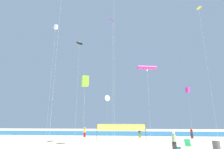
% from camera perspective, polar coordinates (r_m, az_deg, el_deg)
% --- Properties ---
extents(ocean_band, '(120.00, 20.00, 0.01)m').
position_cam_1_polar(ocean_band, '(45.21, 3.23, -18.20)').
color(ocean_band, '#1E6B99').
rests_on(ocean_band, ground).
extents(beachgoer_maroon_shirt, '(0.36, 0.36, 1.57)m').
position_cam_1_polar(beachgoer_maroon_shirt, '(31.88, 24.14, -16.68)').
color(beachgoer_maroon_shirt, '#2D2D33').
rests_on(beachgoer_maroon_shirt, ground).
extents(beachgoer_navy_shirt, '(0.43, 0.43, 1.87)m').
position_cam_1_polar(beachgoer_navy_shirt, '(31.32, 8.84, -17.53)').
color(beachgoer_navy_shirt, olive).
rests_on(beachgoer_navy_shirt, ground).
extents(beachgoer_mustard_shirt, '(0.37, 0.37, 1.63)m').
position_cam_1_polar(beachgoer_mustard_shirt, '(32.55, -8.75, -17.67)').
color(beachgoer_mustard_shirt, maroon).
rests_on(beachgoer_mustard_shirt, ground).
extents(beachgoer_sage_shirt, '(0.36, 0.36, 1.59)m').
position_cam_1_polar(beachgoer_sage_shirt, '(17.76, 19.22, -19.24)').
color(beachgoer_sage_shirt, '#2D2D33').
rests_on(beachgoer_sage_shirt, ground).
extents(folding_beach_chair, '(0.52, 0.65, 0.89)m').
position_cam_1_polar(folding_beach_chair, '(18.78, 23.16, -19.80)').
color(folding_beach_chair, '#1E8C4C').
rests_on(folding_beach_chair, ground).
extents(trash_barrel, '(0.59, 0.59, 0.88)m').
position_cam_1_polar(trash_barrel, '(18.28, 30.46, -19.21)').
color(trash_barrel, '#595960').
rests_on(trash_barrel, ground).
extents(volleyball_net, '(7.05, 0.88, 2.40)m').
position_cam_1_polar(volleyball_net, '(26.34, 2.76, -16.78)').
color(volleyball_net, '#4C4C51').
rests_on(volleyball_net, ground).
extents(beach_handbag, '(0.36, 0.18, 0.29)m').
position_cam_1_polar(beach_handbag, '(18.09, 20.51, -21.29)').
color(beach_handbag, '#19727A').
rests_on(beach_handbag, ground).
extents(kite_magenta_tube, '(2.40, 0.94, 9.22)m').
position_cam_1_polar(kite_magenta_tube, '(22.59, 11.17, 2.16)').
color(kite_magenta_tube, silver).
rests_on(kite_magenta_tube, ground).
extents(kite_lime_box, '(0.98, 0.98, 7.61)m').
position_cam_1_polar(kite_lime_box, '(20.94, -8.60, -2.14)').
color(kite_lime_box, silver).
rests_on(kite_lime_box, ground).
extents(kite_violet_diamond, '(0.69, 0.68, 20.14)m').
position_cam_1_polar(kite_violet_diamond, '(32.61, 0.15, 16.50)').
color(kite_violet_diamond, silver).
rests_on(kite_violet_diamond, ground).
extents(kite_yellow_diamond, '(0.74, 0.73, 17.66)m').
position_cam_1_polar(kite_yellow_diamond, '(28.21, 26.06, 17.99)').
color(kite_yellow_diamond, silver).
rests_on(kite_yellow_diamond, ground).
extents(kite_magenta_box, '(0.78, 0.78, 8.62)m').
position_cam_1_polar(kite_magenta_box, '(35.45, 23.05, -4.59)').
color(kite_magenta_box, silver).
rests_on(kite_magenta_box, ground).
extents(kite_black_inflatable, '(1.27, 1.15, 16.40)m').
position_cam_1_polar(kite_black_inflatable, '(32.66, -10.36, 9.72)').
color(kite_black_inflatable, silver).
rests_on(kite_black_inflatable, ground).
extents(kite_white_box, '(0.63, 0.63, 20.47)m').
position_cam_1_polar(kite_white_box, '(36.69, -17.52, 14.18)').
color(kite_white_box, silver).
rests_on(kite_white_box, ground).
extents(kite_white_delta, '(1.09, 0.94, 7.66)m').
position_cam_1_polar(kite_white_delta, '(35.58, -1.58, -7.60)').
color(kite_white_delta, silver).
rests_on(kite_white_delta, ground).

